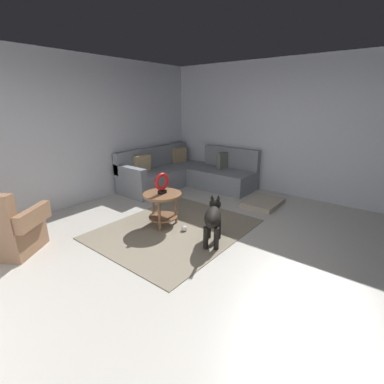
{
  "coord_description": "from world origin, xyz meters",
  "views": [
    {
      "loc": [
        -2.7,
        -1.9,
        1.89
      ],
      "look_at": [
        0.45,
        0.6,
        0.55
      ],
      "focal_mm": 25.57,
      "sensor_mm": 36.0,
      "label": 1
    }
  ],
  "objects_px": {
    "armchair": "(7,231)",
    "dog": "(213,217)",
    "side_table": "(163,201)",
    "dog_bed_mat": "(263,203)",
    "torus_sculpture": "(162,183)",
    "sectional_couch": "(185,174)",
    "dog_toy_ball": "(184,229)"
  },
  "relations": [
    {
      "from": "torus_sculpture",
      "to": "dog_bed_mat",
      "type": "height_order",
      "value": "torus_sculpture"
    },
    {
      "from": "side_table",
      "to": "dog_bed_mat",
      "type": "xyz_separation_m",
      "value": [
        1.84,
        -0.86,
        -0.37
      ]
    },
    {
      "from": "sectional_couch",
      "to": "dog_toy_ball",
      "type": "xyz_separation_m",
      "value": [
        -1.81,
        -1.47,
        -0.25
      ]
    },
    {
      "from": "armchair",
      "to": "dog",
      "type": "xyz_separation_m",
      "value": [
        1.87,
        -1.88,
        0.05
      ]
    },
    {
      "from": "armchair",
      "to": "side_table",
      "type": "distance_m",
      "value": 2.07
    },
    {
      "from": "sectional_couch",
      "to": "side_table",
      "type": "relative_size",
      "value": 3.75
    },
    {
      "from": "sectional_couch",
      "to": "dog",
      "type": "xyz_separation_m",
      "value": [
        -1.82,
        -2.0,
        0.09
      ]
    },
    {
      "from": "side_table",
      "to": "dog_toy_ball",
      "type": "bearing_deg",
      "value": -83.06
    },
    {
      "from": "armchair",
      "to": "torus_sculpture",
      "type": "distance_m",
      "value": 2.11
    },
    {
      "from": "sectional_couch",
      "to": "armchair",
      "type": "distance_m",
      "value": 3.7
    },
    {
      "from": "dog",
      "to": "armchair",
      "type": "bearing_deg",
      "value": -163.25
    },
    {
      "from": "sectional_couch",
      "to": "side_table",
      "type": "distance_m",
      "value": 2.15
    },
    {
      "from": "torus_sculpture",
      "to": "sectional_couch",
      "type": "bearing_deg",
      "value": 30.17
    },
    {
      "from": "dog_bed_mat",
      "to": "dog",
      "type": "xyz_separation_m",
      "value": [
        -1.81,
        -0.07,
        0.33
      ]
    },
    {
      "from": "dog_bed_mat",
      "to": "dog",
      "type": "height_order",
      "value": "dog"
    },
    {
      "from": "side_table",
      "to": "torus_sculpture",
      "type": "distance_m",
      "value": 0.29
    },
    {
      "from": "sectional_couch",
      "to": "dog_toy_ball",
      "type": "relative_size",
      "value": 25.56
    },
    {
      "from": "dog_toy_ball",
      "to": "sectional_couch",
      "type": "bearing_deg",
      "value": 39.21
    },
    {
      "from": "sectional_couch",
      "to": "dog_toy_ball",
      "type": "distance_m",
      "value": 2.35
    },
    {
      "from": "sectional_couch",
      "to": "dog_bed_mat",
      "type": "distance_m",
      "value": 1.95
    },
    {
      "from": "side_table",
      "to": "dog_bed_mat",
      "type": "bearing_deg",
      "value": -24.9
    },
    {
      "from": "side_table",
      "to": "armchair",
      "type": "bearing_deg",
      "value": 152.46
    },
    {
      "from": "side_table",
      "to": "dog_bed_mat",
      "type": "distance_m",
      "value": 2.07
    },
    {
      "from": "armchair",
      "to": "dog_toy_ball",
      "type": "relative_size",
      "value": 11.34
    },
    {
      "from": "dog_bed_mat",
      "to": "torus_sculpture",
      "type": "bearing_deg",
      "value": 155.1
    },
    {
      "from": "dog_toy_ball",
      "to": "armchair",
      "type": "bearing_deg",
      "value": 144.32
    },
    {
      "from": "side_table",
      "to": "dog_bed_mat",
      "type": "relative_size",
      "value": 0.75
    },
    {
      "from": "side_table",
      "to": "dog_toy_ball",
      "type": "xyz_separation_m",
      "value": [
        0.05,
        -0.4,
        -0.37
      ]
    },
    {
      "from": "torus_sculpture",
      "to": "dog_bed_mat",
      "type": "relative_size",
      "value": 0.41
    },
    {
      "from": "dog_toy_ball",
      "to": "dog_bed_mat",
      "type": "bearing_deg",
      "value": -14.36
    },
    {
      "from": "dog",
      "to": "dog_toy_ball",
      "type": "relative_size",
      "value": 8.77
    },
    {
      "from": "armchair",
      "to": "dog",
      "type": "distance_m",
      "value": 2.66
    }
  ]
}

